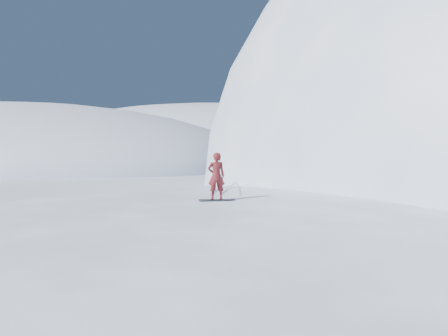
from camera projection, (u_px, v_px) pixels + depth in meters
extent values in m
plane|color=white|center=(217.00, 276.00, 13.34)|extent=(400.00, 400.00, 0.00)
ellipsoid|color=white|center=(263.00, 255.00, 15.94)|extent=(36.00, 28.00, 4.80)
ellipsoid|color=white|center=(423.00, 205.00, 29.77)|extent=(28.00, 24.00, 18.00)
ellipsoid|color=white|center=(199.00, 160.00, 129.96)|extent=(140.00, 90.00, 36.00)
ellipsoid|color=white|center=(77.00, 284.00, 12.53)|extent=(6.00, 5.40, 0.80)
ellipsoid|color=white|center=(388.00, 336.00, 9.08)|extent=(5.00, 4.50, 0.70)
ellipsoid|color=white|center=(214.00, 234.00, 19.65)|extent=(7.00, 6.30, 1.00)
ellipsoid|color=white|center=(422.00, 260.00, 15.25)|extent=(4.00, 3.60, 0.60)
cube|color=black|center=(216.00, 200.00, 14.35)|extent=(1.27, 0.77, 0.02)
imported|color=maroon|center=(216.00, 176.00, 14.30)|extent=(0.73, 0.63, 1.69)
cube|color=silver|center=(219.00, 187.00, 18.76)|extent=(1.06, 5.93, 0.04)
cube|color=silver|center=(229.00, 187.00, 18.63)|extent=(0.88, 5.95, 0.04)
cube|color=silver|center=(238.00, 188.00, 18.50)|extent=(1.64, 5.80, 0.04)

